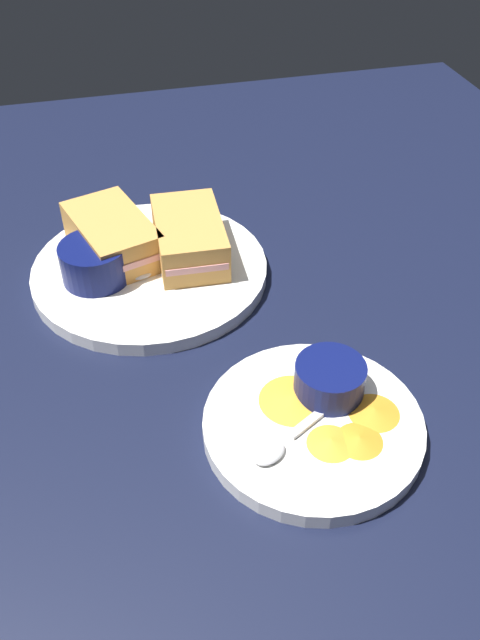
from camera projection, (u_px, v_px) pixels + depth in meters
ground_plane at (244, 272)px, 81.79cm from camera, size 110.00×110.00×3.00cm
plate_sandwich_main at (151, 272)px, 77.94cm from camera, size 27.43×27.43×1.60cm
sandwich_half_near at (189, 237)px, 77.75cm from camera, size 13.63×8.31×4.80cm
sandwich_half_far at (112, 236)px, 77.85cm from camera, size 14.72×11.05×4.80cm
ramekin_dark_sauce at (95, 261)px, 74.29cm from camera, size 7.68×7.68×4.34cm
spoon_by_dark_ramekin at (149, 273)px, 75.78cm from camera, size 3.46×9.95×0.80cm
plate_chips_companion at (313, 426)px, 60.40cm from camera, size 20.08×20.08×1.60cm
ramekin_light_gravy at (330, 378)px, 61.38cm from camera, size 6.62×6.62×3.27cm
spoon_by_gravy_ramekin at (279, 444)px, 57.32cm from camera, size 6.12×9.33×0.80cm
plantain_chip_scatter at (322, 411)px, 60.26cm from camera, size 12.43×13.73×0.60cm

